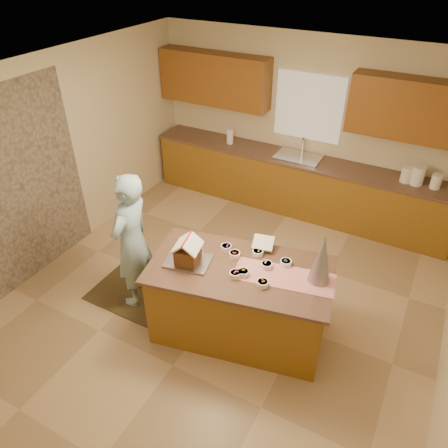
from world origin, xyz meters
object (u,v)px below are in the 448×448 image
(island_base, at_px, (239,302))
(boy, at_px, (132,242))
(tinsel_tree, at_px, (322,258))
(gingerbread_house, at_px, (188,252))

(island_base, xyz_separation_m, boy, (-1.35, -0.10, 0.43))
(boy, bearing_deg, tinsel_tree, 93.50)
(island_base, xyz_separation_m, gingerbread_house, (-0.54, -0.16, 0.62))
(tinsel_tree, distance_m, boy, 2.17)
(island_base, bearing_deg, gingerbread_house, -174.81)
(island_base, xyz_separation_m, tinsel_tree, (0.77, 0.21, 0.77))
(tinsel_tree, height_order, boy, boy)
(boy, xyz_separation_m, gingerbread_house, (0.81, -0.06, 0.19))
(tinsel_tree, relative_size, gingerbread_house, 1.67)
(tinsel_tree, bearing_deg, gingerbread_house, -163.95)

